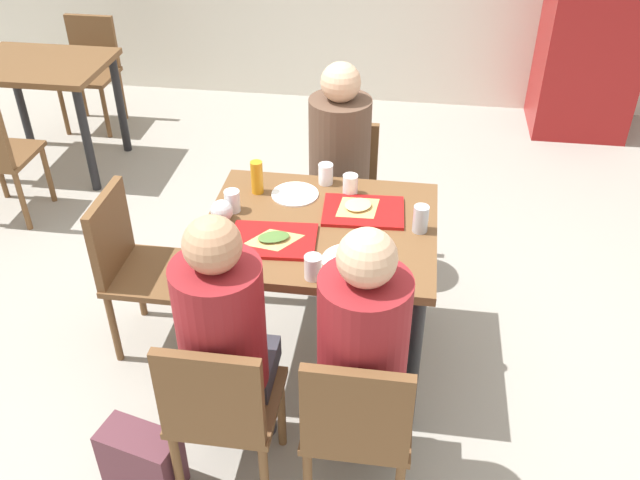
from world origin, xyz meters
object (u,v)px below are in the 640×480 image
Objects in this scene: plastic_cup_d at (350,185)px; plastic_cup_c at (232,201)px; chair_far_side at (341,188)px; background_table at (42,81)px; handbag at (142,459)px; background_chair_far at (91,64)px; paper_plate_center at (295,194)px; paper_plate_near_edge at (349,260)px; soda_can at (421,219)px; pizza_slice_b at (358,206)px; condiment_bottle at (257,177)px; tray_red_near at (273,240)px; person_in_red at (225,332)px; plastic_cup_b at (313,267)px; main_table at (320,246)px; tray_red_far at (363,211)px; chair_left_end at (135,261)px; person_far_side at (339,161)px; plastic_cup_a at (326,174)px; chair_near_right at (357,422)px; chair_near_left at (221,407)px; pizza_slice_a at (274,238)px; foil_bundle at (222,211)px; person_in_brown_jacket at (363,345)px.

plastic_cup_c is at bearing -156.99° from plastic_cup_d.
chair_far_side is 0.93× the size of background_table.
background_chair_far is (-1.54, 3.23, 0.35)m from handbag.
paper_plate_center is (-0.15, -0.58, 0.29)m from chair_far_side.
soda_can reaches higher than paper_plate_near_edge.
pizza_slice_b is at bearing 8.06° from plastic_cup_c.
condiment_bottle is 0.19× the size of background_chair_far.
condiment_bottle reaches higher than tray_red_near.
person_in_red is 12.46× the size of plastic_cup_b.
main_table is 0.25m from tray_red_far.
person_far_side is (0.89, 0.67, 0.25)m from chair_left_end.
paper_plate_center is at bearing -170.36° from plastic_cup_d.
plastic_cup_a is 2.96m from background_chair_far.
chair_near_left is at bearing 180.00° from chair_near_right.
paper_plate_near_edge is at bearing -80.53° from person_far_side.
plastic_cup_d is 0.11× the size of background_table.
tray_red_near is at bearing 122.95° from chair_near_right.
background_chair_far is at bearing 131.77° from main_table.
background_chair_far reaches higher than background_table.
soda_can is at bearing 50.73° from chair_near_left.
handbag is (-0.43, -0.68, -0.64)m from tray_red_near.
background_chair_far reaches higher than tray_red_near.
plastic_cup_a is (-0.28, 1.18, 0.34)m from chair_near_right.
person_in_red reaches higher than pizza_slice_b.
foil_bundle is (-0.26, 0.14, 0.03)m from pizza_slice_a.
handbag is 0.38× the size of background_chair_far.
handbag is at bearing -126.00° from main_table.
foil_bundle is at bearing 102.60° from chair_near_left.
plastic_cup_c is at bearing 73.60° from foil_bundle.
condiment_bottle is 0.28m from foil_bundle.
plastic_cup_c reaches higher than tray_red_near.
background_table is (-2.15, 0.85, 0.15)m from chair_far_side.
main_table is 10.12× the size of plastic_cup_a.
handbag is at bearing -110.14° from chair_far_side.
paper_plate_near_edge is 0.63m from plastic_cup_a.
paper_plate_near_edge is (0.15, -0.91, 0.05)m from person_far_side.
foil_bundle is at bearing -164.18° from pizza_slice_b.
person_far_side is at bearing 100.63° from person_in_brown_jacket.
paper_plate_center is 0.62m from soda_can.
chair_near_right is 8.36× the size of plastic_cup_c.
paper_plate_center is at bearing 84.50° from chair_near_left.
chair_far_side reaches higher than pizza_slice_b.
pizza_slice_a is 0.29m from plastic_cup_b.
paper_plate_near_edge is at bearing -44.52° from condiment_bottle.
plastic_cup_a is 0.56m from foil_bundle.
condiment_bottle reaches higher than soda_can.
pizza_slice_a reaches higher than paper_plate_center.
plastic_cup_a is (-0.03, 0.37, 0.16)m from main_table.
plastic_cup_d is at bearing -75.62° from person_far_side.
paper_plate_near_edge reaches higher than handbag.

